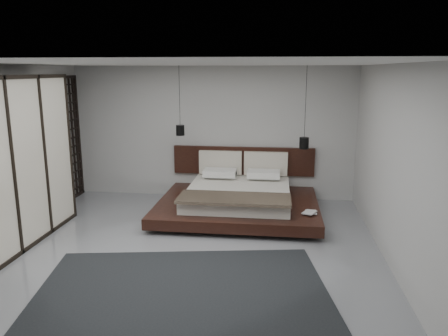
# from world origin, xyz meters

# --- Properties ---
(floor) EXTENTS (6.00, 6.00, 0.00)m
(floor) POSITION_xyz_m (0.00, 0.00, 0.00)
(floor) COLOR gray
(floor) RESTS_ON ground
(ceiling) EXTENTS (6.00, 6.00, 0.00)m
(ceiling) POSITION_xyz_m (0.00, 0.00, 2.80)
(ceiling) COLOR white
(ceiling) RESTS_ON wall_back
(wall_back) EXTENTS (6.00, 0.00, 6.00)m
(wall_back) POSITION_xyz_m (0.00, 3.00, 1.40)
(wall_back) COLOR #AFAFAC
(wall_back) RESTS_ON floor
(wall_front) EXTENTS (6.00, 0.00, 6.00)m
(wall_front) POSITION_xyz_m (0.00, -3.00, 1.40)
(wall_front) COLOR #AFAFAC
(wall_front) RESTS_ON floor
(wall_right) EXTENTS (0.00, 6.00, 6.00)m
(wall_right) POSITION_xyz_m (3.00, 0.00, 1.40)
(wall_right) COLOR #AFAFAC
(wall_right) RESTS_ON floor
(lattice_screen) EXTENTS (0.05, 0.90, 2.60)m
(lattice_screen) POSITION_xyz_m (-2.95, 2.45, 1.30)
(lattice_screen) COLOR black
(lattice_screen) RESTS_ON floor
(bed) EXTENTS (3.00, 2.48, 1.11)m
(bed) POSITION_xyz_m (0.67, 1.90, 0.30)
(bed) COLOR black
(bed) RESTS_ON floor
(book_lower) EXTENTS (0.20, 0.27, 0.02)m
(book_lower) POSITION_xyz_m (1.90, 1.21, 0.29)
(book_lower) COLOR #99724C
(book_lower) RESTS_ON bed
(book_upper) EXTENTS (0.29, 0.32, 0.02)m
(book_upper) POSITION_xyz_m (1.88, 1.18, 0.31)
(book_upper) COLOR #99724C
(book_upper) RESTS_ON book_lower
(pendant_left) EXTENTS (0.17, 0.17, 1.38)m
(pendant_left) POSITION_xyz_m (-0.56, 2.39, 1.53)
(pendant_left) COLOR black
(pendant_left) RESTS_ON ceiling
(pendant_right) EXTENTS (0.18, 0.18, 1.60)m
(pendant_right) POSITION_xyz_m (1.90, 2.39, 1.32)
(pendant_right) COLOR black
(pendant_right) RESTS_ON ceiling
(wardrobe) EXTENTS (0.63, 2.69, 2.64)m
(wardrobe) POSITION_xyz_m (-2.70, 0.01, 1.32)
(wardrobe) COLOR beige
(wardrobe) RESTS_ON floor
(rug) EXTENTS (4.00, 3.15, 0.02)m
(rug) POSITION_xyz_m (0.27, -1.35, 0.01)
(rug) COLOR black
(rug) RESTS_ON floor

